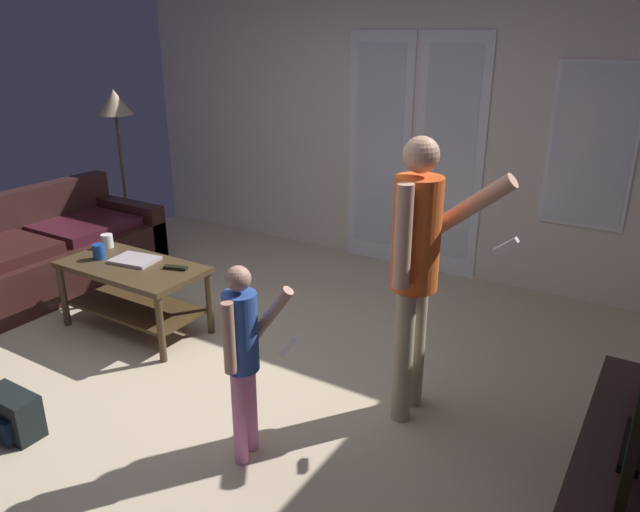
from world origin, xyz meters
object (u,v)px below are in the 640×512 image
(person_adult, at_px, (417,258))
(person_child, at_px, (243,348))
(tv_stand, at_px, (621,496))
(floor_lamp, at_px, (115,111))
(leather_couch, at_px, (42,256))
(tv_remote_black, at_px, (176,268))
(laptop_closed, at_px, (135,260))
(cup_by_laptop, at_px, (107,241))
(backpack, at_px, (12,414))
(coffee_table, at_px, (134,283))
(cup_near_edge, at_px, (99,252))

(person_adult, xyz_separation_m, person_child, (-0.56, -0.81, -0.33))
(tv_stand, xyz_separation_m, floor_lamp, (-4.93, 1.65, 1.11))
(leather_couch, bearing_deg, person_adult, -0.32)
(tv_stand, height_order, tv_remote_black, tv_remote_black)
(laptop_closed, bearing_deg, leather_couch, 167.48)
(cup_by_laptop, bearing_deg, tv_remote_black, -4.00)
(backpack, xyz_separation_m, cup_by_laptop, (-0.82, 1.40, 0.45))
(coffee_table, bearing_deg, laptop_closed, 117.58)
(backpack, distance_m, cup_by_laptop, 1.69)
(backpack, distance_m, tv_remote_black, 1.41)
(coffee_table, bearing_deg, floor_lamp, 139.94)
(coffee_table, relative_size, cup_by_laptop, 10.36)
(tv_stand, relative_size, cup_by_laptop, 14.95)
(floor_lamp, bearing_deg, tv_remote_black, -32.68)
(tv_remote_black, bearing_deg, tv_stand, -25.17)
(backpack, height_order, cup_near_edge, cup_near_edge)
(coffee_table, height_order, person_child, person_child)
(cup_near_edge, bearing_deg, cup_by_laptop, 127.08)
(floor_lamp, height_order, tv_remote_black, floor_lamp)
(cup_by_laptop, relative_size, tv_remote_black, 0.62)
(person_adult, relative_size, laptop_closed, 5.07)
(floor_lamp, bearing_deg, backpack, -52.53)
(laptop_closed, bearing_deg, person_adult, -8.06)
(person_adult, xyz_separation_m, floor_lamp, (-3.77, 1.25, 0.39))
(coffee_table, relative_size, backpack, 3.19)
(cup_by_laptop, bearing_deg, person_adult, -1.11)
(backpack, height_order, tv_remote_black, tv_remote_black)
(floor_lamp, height_order, laptop_closed, floor_lamp)
(person_adult, distance_m, cup_by_laptop, 2.63)
(coffee_table, relative_size, floor_lamp, 0.69)
(leather_couch, relative_size, laptop_closed, 6.17)
(backpack, distance_m, laptop_closed, 1.42)
(coffee_table, bearing_deg, backpack, -73.16)
(coffee_table, relative_size, person_child, 1.01)
(leather_couch, relative_size, person_adult, 1.22)
(person_child, xyz_separation_m, cup_near_edge, (-1.89, 0.66, -0.07))
(leather_couch, xyz_separation_m, backpack, (1.67, -1.37, -0.16))
(backpack, bearing_deg, leather_couch, 140.65)
(backpack, xyz_separation_m, tv_remote_black, (-0.04, 1.35, 0.40))
(coffee_table, height_order, tv_stand, coffee_table)
(coffee_table, xyz_separation_m, cup_by_laptop, (-0.45, 0.16, 0.19))
(coffee_table, bearing_deg, tv_remote_black, 18.07)
(laptop_closed, distance_m, cup_by_laptop, 0.43)
(tv_stand, xyz_separation_m, cup_near_edge, (-3.61, 0.25, 0.33))
(cup_by_laptop, distance_m, tv_remote_black, 0.78)
(cup_near_edge, distance_m, tv_remote_black, 0.65)
(coffee_table, xyz_separation_m, cup_near_edge, (-0.30, -0.04, 0.20))
(leather_couch, xyz_separation_m, tv_stand, (4.61, -0.42, -0.04))
(leather_couch, height_order, cup_by_laptop, leather_couch)
(coffee_table, bearing_deg, tv_stand, -5.04)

